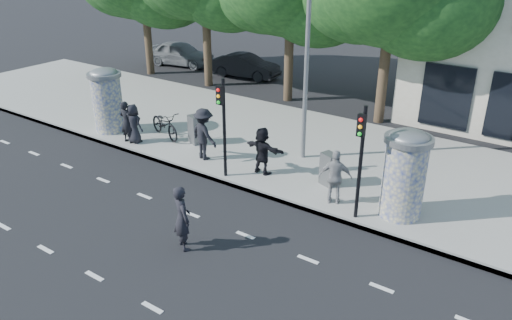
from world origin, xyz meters
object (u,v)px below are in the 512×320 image
Objects in this scene: ped_d at (204,134)px; man_road at (182,218)px; ped_a at (134,124)px; car_mid at (246,66)px; traffic_pole_far at (361,152)px; ad_column_right at (405,172)px; car_left at (180,53)px; traffic_pole_near at (223,118)px; bicycle at (165,124)px; ped_b at (126,122)px; ped_e at (335,177)px; cabinet_left at (195,130)px; street_lamp at (307,30)px; ad_column_left at (107,99)px; cabinet_right at (329,169)px; ped_f at (262,151)px.

ped_d is 5.49m from man_road.
ped_a reaches higher than car_mid.
ad_column_right is at bearing 42.21° from traffic_pole_far.
car_mid is at bearing 141.48° from ad_column_right.
traffic_pole_near is at bearing -142.58° from car_left.
ped_b is at bearing 165.56° from bicycle.
ped_e is (8.67, 0.07, 0.08)m from ped_a.
cabinet_left is (-8.55, 0.78, -0.83)m from ad_column_right.
car_mid is (-3.03, 9.79, -0.03)m from bicycle.
street_lamp is 5.14m from ped_d.
ped_a is (-6.17, -2.45, -3.86)m from street_lamp.
car_mid is (-8.80, 15.07, -0.25)m from man_road.
traffic_pole_near is at bearing 177.37° from ped_b.
street_lamp is at bearing 37.21° from cabinet_left.
ped_b reaches higher than ped_a.
ad_column_left reaches higher than car_left.
ad_column_left is at bearing -154.61° from cabinet_right.
ped_d is (3.27, 0.36, 0.17)m from ped_a.
ped_f reaches higher than ped_a.
ped_e is 0.39× the size of car_left.
ped_e is at bearing 11.19° from cabinet_left.
traffic_pole_near reaches higher than cabinet_right.
street_lamp is 4.36× the size of man_road.
street_lamp is 16.60m from car_left.
traffic_pole_near reaches higher than ped_a.
cabinet_right is at bearing -171.42° from ped_b.
car_left is (-7.30, 11.04, -0.24)m from ped_b.
ad_column_left is 9.85m from cabinet_right.
traffic_pole_far reaches higher than cabinet_left.
bicycle is at bearing -150.43° from car_left.
street_lamp is 7.68m from ped_a.
cabinet_right is at bearing -163.50° from ped_f.
ped_d reaches higher than ped_a.
ped_f is (7.51, 0.24, -0.56)m from ad_column_left.
ad_column_left is at bearing 126.88° from bicycle.
car_mid is (-7.22, 11.27, -1.56)m from traffic_pole_near.
ped_e is at bearing 6.67° from traffic_pole_near.
car_mid is at bearing -65.73° from ped_e.
ped_d is at bearing -144.32° from car_left.
ped_a is at bearing -155.39° from car_left.
ped_f is (5.68, 0.56, 0.05)m from ped_a.
ped_e reaches higher than car_mid.
ped_e is at bearing -1.37° from ad_column_left.
ped_e reaches higher than cabinet_left.
cabinet_right is (7.38, -0.03, 0.00)m from bicycle.
ped_a is at bearing -151.33° from cabinet_right.
traffic_pole_far is at bearing 0.00° from traffic_pole_near.
ped_e is (-0.90, 0.46, -1.22)m from traffic_pole_far.
ped_b is at bearing -125.78° from cabinet_left.
ped_f is at bearing -30.81° from ped_e.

